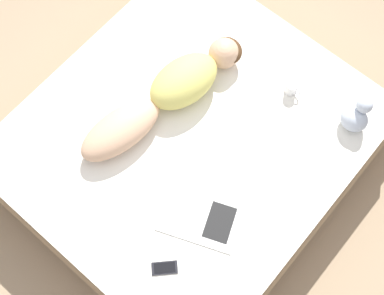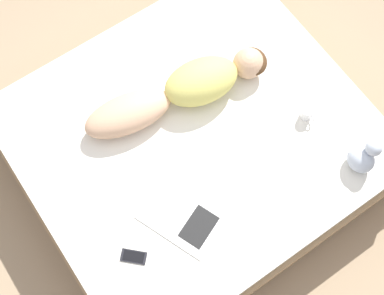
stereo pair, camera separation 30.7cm
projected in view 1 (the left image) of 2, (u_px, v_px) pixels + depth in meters
name	position (u px, v px, depth m)	size (l,w,h in m)	color
ground_plane	(189.00, 159.00, 3.85)	(12.00, 12.00, 0.00)	#9E8466
bed	(189.00, 147.00, 3.62)	(1.99, 2.19, 0.49)	tan
person	(169.00, 93.00, 3.37)	(0.46, 1.27, 0.24)	tan
open_magazine	(202.00, 217.00, 3.19)	(0.56, 0.48, 0.01)	white
coffee_mug	(292.00, 88.00, 3.45)	(0.11, 0.08, 0.09)	white
cell_phone	(165.00, 268.00, 3.08)	(0.16, 0.16, 0.01)	black
plush_toy	(356.00, 117.00, 3.32)	(0.17, 0.19, 0.23)	#B2BCCC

